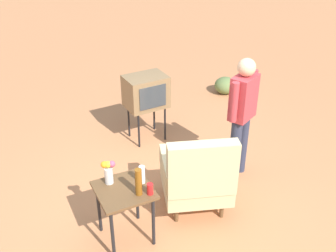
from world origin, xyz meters
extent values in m
plane|color=#C17A4C|center=(0.00, 0.00, 0.00)|extent=(60.00, 60.00, 0.00)
cylinder|color=brown|center=(-0.53, 0.00, 0.11)|extent=(0.05, 0.05, 0.22)
cylinder|color=brown|center=(-0.02, -0.17, 0.11)|extent=(0.05, 0.05, 0.22)
cylinder|color=brown|center=(-0.36, 0.50, 0.11)|extent=(0.05, 0.05, 0.22)
cylinder|color=brown|center=(0.15, 0.33, 0.11)|extent=(0.05, 0.05, 0.22)
cube|color=#CCB784|center=(-0.19, 0.16, 0.32)|extent=(0.96, 0.96, 0.20)
cube|color=#CCB784|center=(-0.09, 0.47, 0.74)|extent=(0.77, 0.40, 0.64)
cube|color=#CCB784|center=(-0.49, 0.27, 0.55)|extent=(0.35, 0.69, 0.26)
cube|color=#CCB784|center=(0.11, 0.06, 0.55)|extent=(0.35, 0.69, 0.26)
cylinder|color=black|center=(0.53, 0.09, 0.32)|extent=(0.04, 0.04, 0.63)
cylinder|color=black|center=(0.98, 0.09, 0.32)|extent=(0.04, 0.04, 0.63)
cylinder|color=black|center=(0.53, 0.54, 0.32)|extent=(0.04, 0.04, 0.63)
cylinder|color=black|center=(0.98, 0.54, 0.32)|extent=(0.04, 0.04, 0.63)
cube|color=brown|center=(0.75, 0.32, 0.65)|extent=(0.56, 0.56, 0.03)
cylinder|color=black|center=(-0.08, -1.33, 0.28)|extent=(0.03, 0.03, 0.55)
cylinder|color=black|center=(-0.52, -1.35, 0.28)|extent=(0.03, 0.03, 0.55)
cylinder|color=black|center=(-0.07, -1.69, 0.28)|extent=(0.03, 0.03, 0.55)
cylinder|color=black|center=(-0.50, -1.71, 0.28)|extent=(0.03, 0.03, 0.55)
cube|color=olive|center=(-0.29, -1.52, 0.79)|extent=(0.62, 0.47, 0.48)
cube|color=#383D3F|center=(-0.31, -1.30, 0.79)|extent=(0.42, 0.03, 0.34)
cylinder|color=#2D3347|center=(-1.09, -0.18, 0.43)|extent=(0.14, 0.14, 0.86)
cylinder|color=#2D3347|center=(-0.91, -0.09, 0.43)|extent=(0.14, 0.14, 0.86)
cube|color=#BC383D|center=(-1.00, -0.13, 1.14)|extent=(0.42, 0.36, 0.56)
cylinder|color=#BC383D|center=(-1.22, -0.24, 1.17)|extent=(0.09, 0.09, 0.50)
cylinder|color=#BC383D|center=(-0.79, -0.02, 1.17)|extent=(0.09, 0.09, 0.50)
sphere|color=#DBAD84|center=(-1.00, -0.13, 1.53)|extent=(0.22, 0.22, 0.22)
cylinder|color=brown|center=(0.64, 0.46, 0.81)|extent=(0.07, 0.07, 0.30)
cylinder|color=silver|center=(0.54, 0.30, 0.76)|extent=(0.06, 0.06, 0.20)
cylinder|color=red|center=(0.54, 0.50, 0.72)|extent=(0.07, 0.07, 0.12)
cylinder|color=silver|center=(0.85, 0.15, 0.75)|extent=(0.09, 0.09, 0.18)
sphere|color=yellow|center=(0.85, 0.15, 0.89)|extent=(0.07, 0.07, 0.07)
sphere|color=#E04C66|center=(0.81, 0.16, 0.89)|extent=(0.07, 0.07, 0.07)
sphere|color=orange|center=(0.88, 0.14, 0.89)|extent=(0.07, 0.07, 0.07)
ellipsoid|color=#516B38|center=(-0.85, -3.03, 0.17)|extent=(0.44, 0.44, 0.34)
ellipsoid|color=olive|center=(-2.30, -2.39, 0.16)|extent=(0.41, 0.41, 0.32)
camera|label=1|loc=(1.77, 3.42, 3.24)|focal=42.74mm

